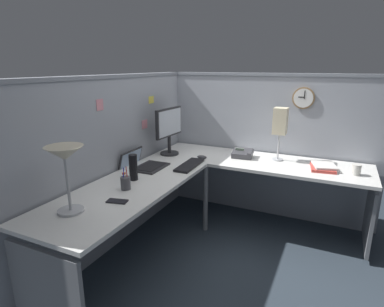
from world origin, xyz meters
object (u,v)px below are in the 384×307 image
thermos_flask (133,167)px  coffee_mug (356,170)px  desk_lamp_dome (65,159)px  pen_cup (126,183)px  book_stack (323,167)px  computer_mouse (202,157)px  desk_lamp_paper (280,123)px  cell_phone (117,201)px  monitor (169,128)px  wall_clock (303,98)px  keyboard (190,165)px  office_phone (243,154)px  laptop (142,164)px

thermos_flask → coffee_mug: bearing=-61.1°
desk_lamp_dome → pen_cup: 0.58m
pen_cup → thermos_flask: size_ratio=0.82×
book_stack → computer_mouse: bearing=98.8°
computer_mouse → desk_lamp_paper: size_ratio=0.20×
computer_mouse → cell_phone: computer_mouse is taller
monitor → wall_clock: size_ratio=2.27×
keyboard → office_phone: 0.64m
pen_cup → book_stack: bearing=-48.6°
keyboard → thermos_flask: (-0.53, 0.26, 0.10)m
desk_lamp_paper → book_stack: bearing=-103.6°
laptop → coffee_mug: 1.93m
computer_mouse → book_stack: 1.17m
laptop → wall_clock: 1.75m
computer_mouse → desk_lamp_paper: (0.28, -0.71, 0.37)m
coffee_mug → thermos_flask: bearing=118.9°
book_stack → desk_lamp_paper: desk_lamp_paper is taller
book_stack → desk_lamp_paper: bearing=76.4°
computer_mouse → thermos_flask: 0.86m
pen_cup → laptop: bearing=21.5°
book_stack → desk_lamp_dome: bearing=139.2°
desk_lamp_dome → wall_clock: wall_clock is taller
book_stack → desk_lamp_paper: size_ratio=0.60×
thermos_flask → desk_lamp_paper: 1.50m
book_stack → coffee_mug: coffee_mug is taller
computer_mouse → thermos_flask: (-0.82, 0.27, 0.09)m
cell_phone → book_stack: size_ratio=0.45×
office_phone → wall_clock: size_ratio=1.01×
book_stack → wall_clock: bearing=36.8°
computer_mouse → monitor: bearing=89.1°
laptop → cell_phone: bearing=-158.3°
laptop → thermos_flask: bearing=-156.6°
pen_cup → thermos_flask: bearing=18.4°
laptop → computer_mouse: (0.49, -0.41, -0.01)m
keyboard → book_stack: bearing=-70.5°
keyboard → pen_cup: 0.76m
laptop → computer_mouse: laptop is taller
pen_cup → keyboard: bearing=-15.1°
keyboard → desk_lamp_dome: bearing=164.5°
office_phone → coffee_mug: office_phone is taller
cell_phone → desk_lamp_dome: bearing=131.9°
monitor → coffee_mug: 1.82m
office_phone → desk_lamp_paper: (0.06, -0.34, 0.35)m
pen_cup → cell_phone: (-0.22, -0.09, -0.05)m
laptop → keyboard: laptop is taller
monitor → computer_mouse: (-0.01, -0.38, -0.28)m
pen_cup → coffee_mug: bearing=-55.1°
laptop → wall_clock: wall_clock is taller
thermos_flask → wall_clock: wall_clock is taller
thermos_flask → book_stack: thermos_flask is taller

